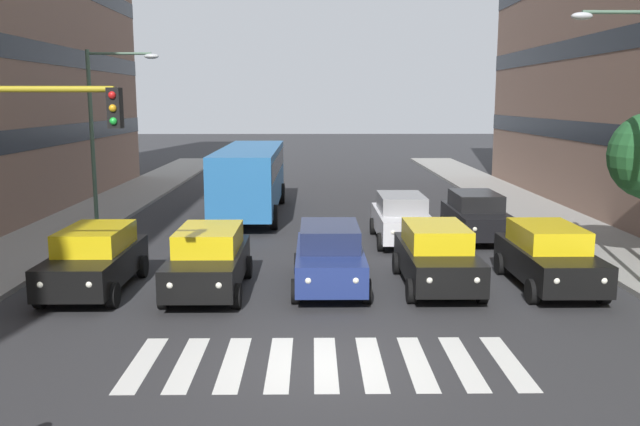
% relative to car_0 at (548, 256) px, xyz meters
% --- Properties ---
extents(ground_plane, '(180.00, 180.00, 0.00)m').
position_rel_car_0_xyz_m(ground_plane, '(6.21, 5.30, -0.89)').
color(ground_plane, '#2D2D30').
extents(crosswalk_markings, '(7.65, 2.80, 0.01)m').
position_rel_car_0_xyz_m(crosswalk_markings, '(6.21, 5.30, -0.88)').
color(crosswalk_markings, silver).
rests_on(crosswalk_markings, ground_plane).
extents(car_0, '(2.02, 4.44, 1.72)m').
position_rel_car_0_xyz_m(car_0, '(0.00, 0.00, 0.00)').
color(car_0, black).
rests_on(car_0, ground_plane).
extents(car_1, '(2.02, 4.44, 1.72)m').
position_rel_car_0_xyz_m(car_1, '(3.06, -0.09, 0.00)').
color(car_1, black).
rests_on(car_1, ground_plane).
extents(car_2, '(2.02, 4.44, 1.72)m').
position_rel_car_0_xyz_m(car_2, '(5.99, -0.10, 0.00)').
color(car_2, navy).
rests_on(car_2, ground_plane).
extents(car_3, '(2.02, 4.44, 1.72)m').
position_rel_car_0_xyz_m(car_3, '(9.24, 0.29, 0.00)').
color(car_3, black).
rests_on(car_3, ground_plane).
extents(car_4, '(2.02, 4.44, 1.72)m').
position_rel_car_0_xyz_m(car_4, '(12.32, 0.19, 0.00)').
color(car_4, black).
rests_on(car_4, ground_plane).
extents(car_row2_0, '(2.02, 4.44, 1.72)m').
position_rel_car_0_xyz_m(car_row2_0, '(0.40, -6.54, 0.00)').
color(car_row2_0, black).
rests_on(car_row2_0, ground_plane).
extents(car_row2_1, '(2.02, 4.44, 1.72)m').
position_rel_car_0_xyz_m(car_row2_1, '(3.23, -6.00, 0.00)').
color(car_row2_1, silver).
rests_on(car_row2_1, ground_plane).
extents(bus_behind_traffic, '(2.78, 10.50, 3.00)m').
position_rel_car_0_xyz_m(bus_behind_traffic, '(9.24, -12.10, 0.97)').
color(bus_behind_traffic, '#286BAD').
rests_on(bus_behind_traffic, ground_plane).
extents(street_lamp_right, '(2.80, 0.28, 6.85)m').
position_rel_car_0_xyz_m(street_lamp_right, '(14.59, -8.45, 3.47)').
color(street_lamp_right, '#4C6B56').
rests_on(street_lamp_right, sidewalk_right).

